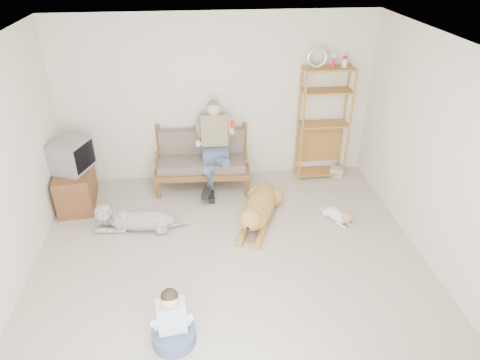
{
  "coord_description": "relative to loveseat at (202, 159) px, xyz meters",
  "views": [
    {
      "loc": [
        -0.34,
        -3.79,
        3.67
      ],
      "look_at": [
        0.18,
        1.0,
        0.87
      ],
      "focal_mm": 32.0,
      "sensor_mm": 36.0,
      "label": 1
    }
  ],
  "objects": [
    {
      "name": "floor",
      "position": [
        0.28,
        -2.4,
        -0.49
      ],
      "size": [
        5.5,
        5.5,
        0.0
      ],
      "primitive_type": "plane",
      "color": "#BBB7A4",
      "rests_on": "ground"
    },
    {
      "name": "ceiling",
      "position": [
        0.28,
        -2.4,
        2.21
      ],
      "size": [
        5.5,
        5.5,
        0.0
      ],
      "primitive_type": "plane",
      "rotation": [
        3.14,
        0.0,
        0.0
      ],
      "color": "silver",
      "rests_on": "ground"
    },
    {
      "name": "wall_back",
      "position": [
        0.28,
        0.35,
        0.86
      ],
      "size": [
        5.0,
        0.0,
        5.0
      ],
      "primitive_type": "plane",
      "rotation": [
        1.57,
        0.0,
        0.0
      ],
      "color": "beige",
      "rests_on": "ground"
    },
    {
      "name": "wall_right",
      "position": [
        2.78,
        -2.4,
        0.86
      ],
      "size": [
        0.0,
        5.5,
        5.5
      ],
      "primitive_type": "plane",
      "rotation": [
        1.57,
        0.0,
        -1.57
      ],
      "color": "beige",
      "rests_on": "ground"
    },
    {
      "name": "loveseat",
      "position": [
        0.0,
        0.0,
        0.0
      ],
      "size": [
        1.54,
        0.78,
        0.95
      ],
      "rotation": [
        0.0,
        0.0,
        -0.05
      ],
      "color": "brown",
      "rests_on": "ground"
    },
    {
      "name": "man",
      "position": [
        0.19,
        -0.2,
        0.19
      ],
      "size": [
        0.56,
        0.8,
        1.29
      ],
      "color": "#495886",
      "rests_on": "loveseat"
    },
    {
      "name": "etagere",
      "position": [
        2.02,
        0.15,
        0.48
      ],
      "size": [
        0.84,
        0.37,
        2.19
      ],
      "color": "#A57D34",
      "rests_on": "ground"
    },
    {
      "name": "book_stack",
      "position": [
        2.32,
        0.08,
        -0.41
      ],
      "size": [
        0.27,
        0.24,
        0.14
      ],
      "primitive_type": "cube",
      "rotation": [
        0.0,
        0.0,
        -0.41
      ],
      "color": "beige",
      "rests_on": "ground"
    },
    {
      "name": "tv_stand",
      "position": [
        -1.94,
        -0.36,
        -0.19
      ],
      "size": [
        0.59,
        0.94,
        0.6
      ],
      "rotation": [
        0.0,
        0.0,
        0.1
      ],
      "color": "brown",
      "rests_on": "ground"
    },
    {
      "name": "crt_tv",
      "position": [
        -1.91,
        -0.34,
        0.35
      ],
      "size": [
        0.61,
        0.68,
        0.46
      ],
      "rotation": [
        0.0,
        0.0,
        -0.35
      ],
      "color": "gray",
      "rests_on": "tv_stand"
    },
    {
      "name": "wall_outlet",
      "position": [
        -0.97,
        0.33,
        -0.19
      ],
      "size": [
        0.12,
        0.02,
        0.08
      ],
      "primitive_type": "cube",
      "color": "silver",
      "rests_on": "ground"
    },
    {
      "name": "golden_retriever",
      "position": [
        0.77,
        -1.13,
        -0.28
      ],
      "size": [
        0.81,
        1.62,
        0.51
      ],
      "rotation": [
        0.0,
        0.0,
        -0.37
      ],
      "color": "#C48544",
      "rests_on": "ground"
    },
    {
      "name": "shaggy_dog",
      "position": [
        -1.02,
        -1.12,
        -0.32
      ],
      "size": [
        1.38,
        0.4,
        0.41
      ],
      "rotation": [
        0.0,
        0.0,
        -1.65
      ],
      "color": "white",
      "rests_on": "ground"
    },
    {
      "name": "terrier",
      "position": [
        1.93,
        -1.27,
        -0.38
      ],
      "size": [
        0.36,
        0.58,
        0.24
      ],
      "rotation": [
        0.0,
        0.0,
        0.46
      ],
      "color": "white",
      "rests_on": "ground"
    },
    {
      "name": "child",
      "position": [
        -0.41,
        -3.14,
        -0.23
      ],
      "size": [
        0.45,
        0.45,
        0.71
      ],
      "rotation": [
        0.0,
        0.0,
        0.11
      ],
      "color": "#495886",
      "rests_on": "ground"
    }
  ]
}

